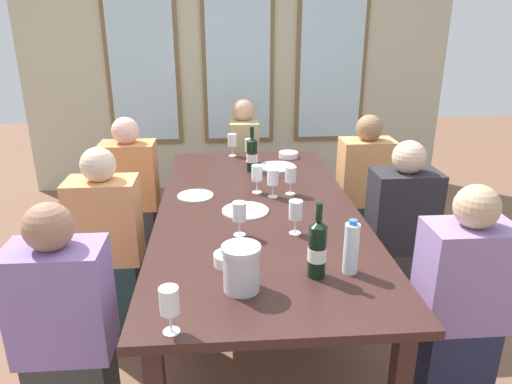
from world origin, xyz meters
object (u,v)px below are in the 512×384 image
object	(u,v)px
wine_bottle_0	(252,154)
wine_glass_7	(257,174)
seated_person_0	(132,197)
seated_person_5	(459,307)
dining_table	(258,218)
wine_glass_4	(232,141)
white_plate_1	(245,211)
wine_glass_0	(169,303)
seated_person_4	(66,335)
seated_person_3	(400,236)
white_plate_2	(195,196)
wine_glass_2	(296,212)
seated_person_2	(108,247)
wine_bottle_1	(317,249)
metal_pitcher	(241,268)
wine_glass_3	(250,146)
tasting_bowl_1	(229,259)
wine_glass_6	(239,213)
wine_glass_1	(291,175)
tasting_bowl_0	(288,155)
white_plate_0	(277,167)
water_bottle	(351,248)
seated_person_1	(364,193)
seated_person_6	(244,165)

from	to	relation	value
wine_bottle_0	wine_glass_7	distance (m)	0.44
seated_person_0	seated_person_5	bearing A→B (deg)	-41.88
dining_table	wine_glass_4	size ratio (longest dim) A/B	13.42
seated_person_0	seated_person_5	world-z (taller)	same
white_plate_1	wine_glass_0	bearing A→B (deg)	-106.57
wine_glass_4	seated_person_0	size ratio (longest dim) A/B	0.16
wine_glass_4	seated_person_4	world-z (taller)	seated_person_4
wine_glass_4	seated_person_3	bearing A→B (deg)	-47.85
wine_glass_0	seated_person_3	bearing A→B (deg)	41.88
white_plate_2	wine_glass_2	world-z (taller)	wine_glass_2
dining_table	seated_person_2	distance (m)	0.87
white_plate_1	seated_person_5	bearing A→B (deg)	-36.38
wine_bottle_1	seated_person_5	bearing A→B (deg)	2.92
seated_person_2	white_plate_1	bearing A→B (deg)	-3.21
seated_person_4	wine_glass_7	bearing A→B (deg)	50.31
metal_pitcher	wine_glass_7	bearing A→B (deg)	82.30
seated_person_5	wine_glass_3	bearing A→B (deg)	117.10
tasting_bowl_1	white_plate_1	bearing A→B (deg)	80.01
tasting_bowl_1	wine_glass_7	distance (m)	0.92
tasting_bowl_1	wine_glass_2	xyz separation A→B (m)	(0.34, 0.29, 0.09)
white_plate_2	seated_person_0	world-z (taller)	seated_person_0
dining_table	wine_glass_6	world-z (taller)	wine_glass_6
white_plate_2	wine_glass_1	xyz separation A→B (m)	(0.57, -0.00, 0.12)
wine_glass_6	seated_person_5	size ratio (longest dim) A/B	0.16
wine_bottle_0	wine_glass_4	xyz separation A→B (m)	(-0.13, 0.39, -0.00)
dining_table	wine_bottle_0	size ratio (longest dim) A/B	7.43
wine_glass_2	metal_pitcher	bearing A→B (deg)	-120.44
seated_person_0	wine_bottle_0	bearing A→B (deg)	-7.58
tasting_bowl_0	seated_person_5	distance (m)	1.83
dining_table	white_plate_0	bearing A→B (deg)	75.12
wine_bottle_0	seated_person_3	bearing A→B (deg)	-38.79
wine_glass_4	seated_person_4	xyz separation A→B (m)	(-0.74, -1.88, -0.33)
dining_table	wine_bottle_1	xyz separation A→B (m)	(0.18, -0.76, 0.19)
water_bottle	wine_glass_1	distance (m)	0.96
dining_table	wine_glass_2	xyz separation A→B (m)	(0.16, -0.35, 0.18)
seated_person_4	wine_glass_1	bearing A→B (deg)	43.21
wine_glass_7	wine_glass_1	bearing A→B (deg)	-12.09
white_plate_2	tasting_bowl_1	xyz separation A→B (m)	(0.18, -0.85, 0.02)
white_plate_2	water_bottle	distance (m)	1.18
seated_person_2	seated_person_5	xyz separation A→B (m)	(1.71, -0.73, 0.00)
wine_glass_7	seated_person_1	xyz separation A→B (m)	(0.84, 0.51, -0.34)
seated_person_5	tasting_bowl_0	bearing A→B (deg)	107.19
wine_glass_1	seated_person_4	distance (m)	1.51
white_plate_0	seated_person_1	distance (m)	0.69
wine_glass_3	seated_person_1	bearing A→B (deg)	-10.59
white_plate_0	metal_pitcher	distance (m)	1.64
dining_table	seated_person_0	size ratio (longest dim) A/B	2.10
wine_glass_3	dining_table	bearing A→B (deg)	-90.89
wine_glass_3	seated_person_3	world-z (taller)	seated_person_3
metal_pitcher	seated_person_6	bearing A→B (deg)	86.79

